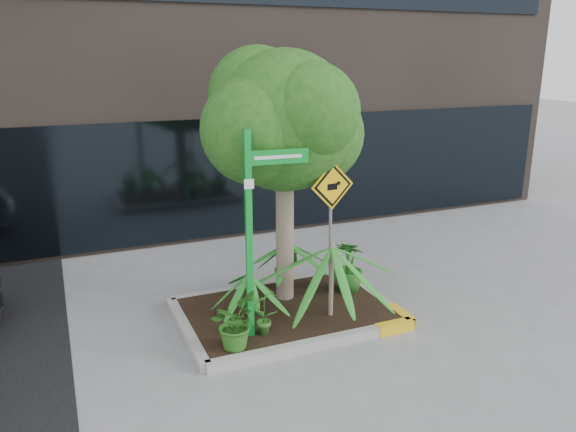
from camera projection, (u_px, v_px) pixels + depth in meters
name	position (u px, v px, depth m)	size (l,w,h in m)	color
ground	(282.00, 327.00, 8.56)	(80.00, 80.00, 0.00)	gray
planter	(289.00, 311.00, 8.86)	(3.35, 2.36, 0.15)	#9E9E99
tree	(284.00, 121.00, 8.49)	(2.77, 2.46, 4.16)	gray
palm_front	(332.00, 247.00, 8.34)	(1.33, 1.33, 1.48)	gray
palm_left	(248.00, 274.00, 8.37)	(0.84, 0.84, 0.94)	gray
palm_back	(289.00, 243.00, 9.52)	(0.93, 0.93, 1.03)	gray
shrub_a	(234.00, 322.00, 7.60)	(0.66, 0.66, 0.73)	#28611B
shrub_b	(349.00, 266.00, 9.42)	(0.49, 0.49, 0.88)	#25681F
shrub_c	(264.00, 311.00, 7.97)	(0.36, 0.36, 0.69)	#327323
shrub_d	(286.00, 267.00, 9.57)	(0.41, 0.41, 0.74)	#22661D
street_sign_post	(252.00, 215.00, 7.61)	(0.91, 0.92, 3.08)	#0E9A2C
cattle_sign	(332.00, 212.00, 8.39)	(0.72, 0.14, 2.36)	slate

